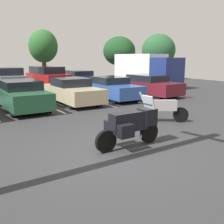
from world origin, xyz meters
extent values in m
cube|color=#2D2D30|center=(0.00, 0.00, -0.05)|extent=(44.00, 44.00, 0.10)
cylinder|color=black|center=(1.23, -0.04, 0.32)|extent=(0.63, 0.12, 0.63)
cylinder|color=black|center=(-0.33, -0.04, 0.32)|extent=(0.63, 0.12, 0.63)
cube|color=black|center=(0.45, -0.04, 0.77)|extent=(1.17, 0.38, 0.55)
cylinder|color=#B2B2B7|center=(1.11, -0.04, 0.72)|extent=(0.50, 0.07, 1.10)
cylinder|color=black|center=(1.03, -0.04, 1.22)|extent=(0.04, 0.62, 0.04)
cube|color=black|center=(1.13, -0.04, 0.82)|extent=(0.44, 0.45, 0.49)
cube|color=#B2C1CC|center=(1.18, -0.04, 1.26)|extent=(0.16, 0.44, 0.39)
cube|color=black|center=(0.10, 0.29, 0.62)|extent=(0.44, 0.24, 0.36)
cube|color=black|center=(0.10, -0.37, 0.62)|extent=(0.44, 0.24, 0.36)
cylinder|color=black|center=(2.71, 2.05, 0.30)|extent=(0.57, 0.43, 0.60)
cylinder|color=black|center=(4.01, 1.18, 0.30)|extent=(0.57, 0.43, 0.60)
cube|color=gray|center=(3.36, 1.61, 0.69)|extent=(1.14, 0.89, 0.42)
cylinder|color=#B2B2B7|center=(2.81, 1.98, 0.70)|extent=(0.45, 0.33, 1.08)
cylinder|color=black|center=(2.87, 1.94, 1.08)|extent=(0.37, 0.54, 0.04)
cube|color=silver|center=(0.82, 7.63, 0.00)|extent=(0.12, 4.78, 0.01)
cube|color=silver|center=(3.70, 7.63, 0.00)|extent=(0.12, 4.78, 0.01)
cube|color=silver|center=(6.58, 7.63, 0.00)|extent=(0.12, 4.78, 0.01)
cube|color=silver|center=(9.46, 7.63, 0.00)|extent=(0.12, 4.78, 0.01)
cube|color=#235638|center=(-0.54, 7.40, 0.61)|extent=(1.92, 4.65, 0.78)
cube|color=black|center=(-0.54, 7.61, 1.22)|extent=(1.72, 2.37, 0.44)
cylinder|color=black|center=(0.21, 5.81, 0.33)|extent=(0.23, 0.67, 0.67)
cylinder|color=black|center=(-1.35, 5.85, 0.33)|extent=(0.23, 0.67, 0.67)
cylinder|color=black|center=(0.27, 8.95, 0.33)|extent=(0.23, 0.67, 0.67)
cylinder|color=black|center=(-1.29, 8.99, 0.33)|extent=(0.23, 0.67, 0.67)
cube|color=#C1B289|center=(2.37, 7.66, 0.58)|extent=(2.03, 4.75, 0.75)
cube|color=black|center=(2.38, 7.94, 1.18)|extent=(1.79, 2.07, 0.46)
cylinder|color=black|center=(3.12, 6.04, 0.31)|extent=(0.24, 0.63, 0.63)
cylinder|color=black|center=(1.51, 6.09, 0.31)|extent=(0.24, 0.63, 0.63)
cylinder|color=black|center=(3.23, 9.23, 0.31)|extent=(0.24, 0.63, 0.63)
cylinder|color=black|center=(1.61, 9.28, 0.31)|extent=(0.24, 0.63, 0.63)
cube|color=#2D519E|center=(5.03, 7.65, 0.59)|extent=(2.08, 4.74, 0.73)
cube|color=black|center=(5.04, 7.93, 1.16)|extent=(1.80, 2.19, 0.42)
cylinder|color=black|center=(5.72, 6.03, 0.35)|extent=(0.26, 0.70, 0.69)
cylinder|color=black|center=(4.16, 6.12, 0.35)|extent=(0.26, 0.70, 0.69)
cylinder|color=black|center=(5.90, 9.19, 0.35)|extent=(0.26, 0.70, 0.69)
cylinder|color=black|center=(4.33, 9.27, 0.35)|extent=(0.26, 0.70, 0.69)
cube|color=maroon|center=(7.93, 7.49, 0.59)|extent=(2.13, 4.79, 0.77)
cube|color=black|center=(7.92, 7.68, 1.19)|extent=(1.85, 2.51, 0.43)
cylinder|color=black|center=(8.82, 5.94, 0.31)|extent=(0.25, 0.63, 0.62)
cylinder|color=black|center=(7.21, 5.85, 0.31)|extent=(0.25, 0.63, 0.62)
cylinder|color=black|center=(8.64, 9.13, 0.31)|extent=(0.25, 0.63, 0.62)
cylinder|color=black|center=(7.04, 9.04, 0.31)|extent=(0.25, 0.63, 0.62)
cube|color=slate|center=(0.68, 15.10, 0.74)|extent=(2.13, 4.35, 1.03)
cube|color=black|center=(0.70, 15.29, 1.53)|extent=(1.87, 2.98, 0.55)
cylinder|color=black|center=(1.32, 13.61, 0.35)|extent=(0.28, 0.71, 0.70)
cylinder|color=black|center=(-0.20, 13.74, 0.35)|extent=(0.28, 0.71, 0.70)
cylinder|color=black|center=(1.56, 16.46, 0.35)|extent=(0.28, 0.71, 0.70)
cube|color=maroon|center=(3.56, 14.80, 0.74)|extent=(2.24, 4.79, 1.06)
cube|color=black|center=(3.55, 14.99, 1.55)|extent=(1.98, 3.16, 0.56)
cylinder|color=black|center=(4.50, 13.27, 0.32)|extent=(0.26, 0.65, 0.64)
cylinder|color=black|center=(2.82, 13.16, 0.32)|extent=(0.26, 0.65, 0.64)
cylinder|color=black|center=(4.30, 16.44, 0.32)|extent=(0.26, 0.65, 0.64)
cylinder|color=black|center=(2.62, 16.34, 0.32)|extent=(0.26, 0.65, 0.64)
cube|color=navy|center=(6.44, 14.93, 0.60)|extent=(2.05, 4.70, 0.78)
cube|color=black|center=(6.45, 15.04, 1.21)|extent=(1.82, 2.47, 0.44)
cylinder|color=black|center=(7.20, 13.32, 0.31)|extent=(0.24, 0.63, 0.63)
cylinder|color=black|center=(5.57, 13.38, 0.31)|extent=(0.24, 0.63, 0.63)
cylinder|color=black|center=(7.31, 16.47, 0.31)|extent=(0.24, 0.63, 0.63)
cylinder|color=black|center=(5.68, 16.53, 0.31)|extent=(0.24, 0.63, 0.63)
cube|color=navy|center=(11.35, 9.21, 1.45)|extent=(2.39, 1.88, 2.17)
cube|color=white|center=(11.13, 12.28, 1.60)|extent=(2.58, 4.57, 2.47)
cylinder|color=black|center=(12.30, 9.34, 0.45)|extent=(0.36, 0.92, 0.90)
cylinder|color=black|center=(10.39, 9.20, 0.45)|extent=(0.36, 0.92, 0.90)
cylinder|color=black|center=(12.01, 13.32, 0.45)|extent=(0.36, 0.92, 0.90)
cylinder|color=black|center=(10.10, 13.19, 0.45)|extent=(0.36, 0.92, 0.90)
cylinder|color=#4C3823|center=(18.12, 17.36, 0.74)|extent=(0.29, 0.29, 1.47)
ellipsoid|color=#23512D|center=(18.12, 17.36, 3.35)|extent=(3.92, 3.92, 3.75)
cylinder|color=#4C3823|center=(11.94, 16.63, 0.86)|extent=(0.26, 0.26, 1.71)
ellipsoid|color=#19421E|center=(11.94, 16.63, 3.17)|extent=(3.29, 3.29, 2.93)
cylinder|color=#4C3823|center=(5.28, 20.35, 1.01)|extent=(0.43, 0.43, 2.02)
ellipsoid|color=#285B28|center=(5.28, 20.35, 3.64)|extent=(2.86, 2.86, 3.24)
camera|label=1|loc=(-3.99, -5.79, 2.57)|focal=41.97mm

